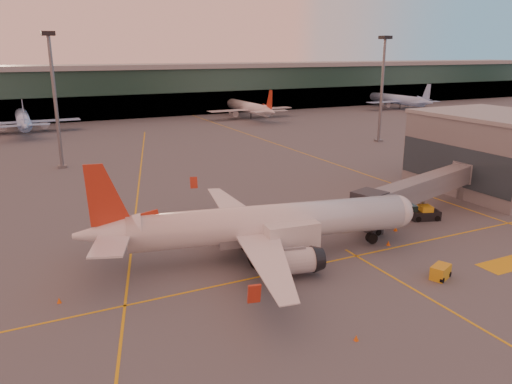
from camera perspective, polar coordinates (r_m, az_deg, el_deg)
name	(u,v)px	position (r m, az deg, el deg)	size (l,w,h in m)	color
ground	(346,283)	(51.05, 10.27, -10.17)	(600.00, 600.00, 0.00)	#4C4F54
taxi_markings	(155,186)	(86.49, -11.48, 0.69)	(100.12, 173.00, 0.01)	gold
terminal	(99,91)	(181.00, -17.51, 10.91)	(400.00, 20.00, 17.60)	#19382D
gate_building	(494,152)	(89.98, 25.55, 4.14)	(18.40, 22.40, 12.60)	slate
mast_west_near	(54,91)	(103.10, -22.07, 10.67)	(2.40, 2.40, 25.60)	slate
mast_east_near	(382,81)	(128.98, 14.25, 12.15)	(2.40, 2.40, 25.60)	slate
distant_aircraft_row	(40,131)	(156.28, -23.48, 6.41)	(290.00, 34.00, 13.00)	#97C3FD
main_airplane	(259,225)	(54.79, 0.37, -3.79)	(37.99, 34.52, 11.54)	white
jet_bridge	(429,186)	(73.28, 19.14, 0.60)	(28.39, 10.99, 5.76)	slate
catering_truck	(292,240)	(53.83, 4.09, -5.52)	(6.08, 3.15, 4.56)	#B31926
gpu_cart	(441,272)	(54.20, 20.35, -8.58)	(2.72, 2.21, 1.38)	gold
pushback_tug	(425,214)	(71.61, 18.76, -2.38)	(4.24, 3.13, 1.96)	black
cone_nose	(396,229)	(66.20, 15.68, -4.05)	(0.49, 0.49, 0.63)	#EC5F0C
cone_tail	(59,300)	(49.84, -21.58, -11.45)	(0.41, 0.41, 0.52)	#EC5F0C
cone_wing_right	(356,338)	(41.95, 11.38, -16.03)	(0.38, 0.38, 0.48)	#EC5F0C
cone_wing_left	(196,212)	(70.73, -6.91, -2.26)	(0.50, 0.50, 0.64)	#EC5F0C
cone_fwd	(388,243)	(61.19, 14.89, -5.67)	(0.45, 0.45, 0.57)	#EC5F0C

